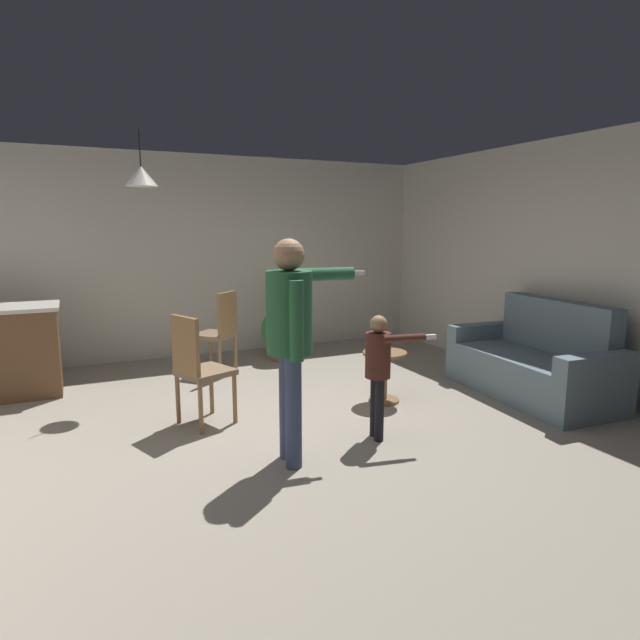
% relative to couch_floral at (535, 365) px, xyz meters
% --- Properties ---
extents(ground, '(7.68, 7.68, 0.00)m').
position_rel_couch_floral_xyz_m(ground, '(-2.64, 0.15, -0.33)').
color(ground, '#9E9384').
extents(wall_back, '(6.40, 0.10, 2.70)m').
position_rel_couch_floral_xyz_m(wall_back, '(-2.64, 3.35, 1.02)').
color(wall_back, silver).
rests_on(wall_back, ground).
extents(wall_right, '(0.10, 6.40, 2.70)m').
position_rel_couch_floral_xyz_m(wall_right, '(0.56, 0.15, 1.02)').
color(wall_right, silver).
rests_on(wall_right, ground).
extents(couch_floral, '(0.99, 1.86, 1.00)m').
position_rel_couch_floral_xyz_m(couch_floral, '(0.00, 0.00, 0.00)').
color(couch_floral, slate).
rests_on(couch_floral, ground).
extents(side_table_by_couch, '(0.44, 0.44, 0.52)m').
position_rel_couch_floral_xyz_m(side_table_by_couch, '(-1.54, 0.48, -0.00)').
color(side_table_by_couch, olive).
rests_on(side_table_by_couch, ground).
extents(person_adult, '(0.85, 0.48, 1.67)m').
position_rel_couch_floral_xyz_m(person_adult, '(-2.90, -0.42, 0.70)').
color(person_adult, '#384260').
rests_on(person_adult, ground).
extents(person_child, '(0.52, 0.37, 1.05)m').
position_rel_couch_floral_xyz_m(person_child, '(-2.08, -0.30, 0.32)').
color(person_child, black).
rests_on(person_child, ground).
extents(dining_chair_by_counter, '(0.54, 0.54, 1.00)m').
position_rel_couch_floral_xyz_m(dining_chair_by_counter, '(-3.37, 0.62, 0.21)').
color(dining_chair_by_counter, olive).
rests_on(dining_chair_by_counter, ground).
extents(dining_chair_near_wall, '(0.59, 0.59, 1.00)m').
position_rel_couch_floral_xyz_m(dining_chair_near_wall, '(-2.78, 2.18, 0.21)').
color(dining_chair_near_wall, olive).
rests_on(dining_chair_near_wall, ground).
extents(potted_plant_corner, '(0.53, 0.53, 0.81)m').
position_rel_couch_floral_xyz_m(potted_plant_corner, '(-1.87, 2.53, 0.11)').
color(potted_plant_corner, brown).
rests_on(potted_plant_corner, ground).
extents(spare_remote_on_table, '(0.13, 0.10, 0.04)m').
position_rel_couch_floral_xyz_m(spare_remote_on_table, '(-1.54, 0.52, 0.21)').
color(spare_remote_on_table, white).
rests_on(spare_remote_on_table, side_table_by_couch).
extents(ceiling_light_pendant, '(0.32, 0.32, 0.55)m').
position_rel_couch_floral_xyz_m(ceiling_light_pendant, '(-3.61, 1.80, 1.92)').
color(ceiling_light_pendant, silver).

